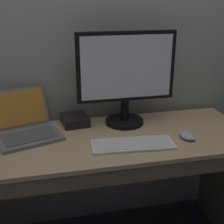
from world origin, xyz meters
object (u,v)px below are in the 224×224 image
object	(u,v)px
external_monitor	(126,75)
wired_keyboard	(133,144)
computer_mouse	(187,136)
external_drive_box	(75,120)
laptop_space_gray	(26,129)

from	to	relation	value
external_monitor	wired_keyboard	bearing A→B (deg)	-96.94
computer_mouse	external_drive_box	bearing A→B (deg)	138.88
wired_keyboard	external_drive_box	xyz separation A→B (m)	(-0.25, 0.33, 0.02)
laptop_space_gray	external_drive_box	size ratio (longest dim) A/B	2.52
external_monitor	wired_keyboard	distance (m)	0.39
laptop_space_gray	wired_keyboard	distance (m)	0.57
laptop_space_gray	external_drive_box	distance (m)	0.28
external_monitor	external_drive_box	xyz separation A→B (m)	(-0.28, 0.06, -0.26)
external_monitor	computer_mouse	xyz separation A→B (m)	(0.26, -0.25, -0.27)
computer_mouse	external_drive_box	distance (m)	0.63
wired_keyboard	external_drive_box	size ratio (longest dim) A/B	2.64
external_drive_box	laptop_space_gray	bearing A→B (deg)	-160.26
external_drive_box	wired_keyboard	bearing A→B (deg)	-53.04
wired_keyboard	computer_mouse	distance (m)	0.30
external_monitor	wired_keyboard	size ratio (longest dim) A/B	1.29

